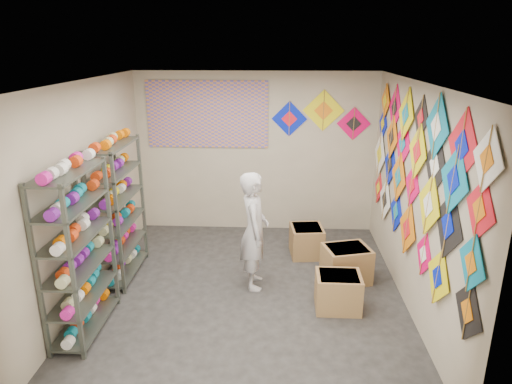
# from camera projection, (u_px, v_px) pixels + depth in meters

# --- Properties ---
(ground) EXTENTS (4.50, 4.50, 0.00)m
(ground) POSITION_uv_depth(u_px,v_px,m) (247.00, 293.00, 5.96)
(ground) COLOR black
(room_walls) EXTENTS (4.50, 4.50, 4.50)m
(room_walls) POSITION_uv_depth(u_px,v_px,m) (246.00, 172.00, 5.45)
(room_walls) COLOR tan
(room_walls) RESTS_ON ground
(shelf_rack_front) EXTENTS (0.40, 1.10, 1.90)m
(shelf_rack_front) POSITION_uv_depth(u_px,v_px,m) (78.00, 253.00, 4.95)
(shelf_rack_front) COLOR #4C5147
(shelf_rack_front) RESTS_ON ground
(shelf_rack_back) EXTENTS (0.40, 1.10, 1.90)m
(shelf_rack_back) POSITION_uv_depth(u_px,v_px,m) (118.00, 211.00, 6.18)
(shelf_rack_back) COLOR #4C5147
(shelf_rack_back) RESTS_ON ground
(string_spools) EXTENTS (0.12, 2.36, 0.12)m
(string_spools) POSITION_uv_depth(u_px,v_px,m) (100.00, 222.00, 5.53)
(string_spools) COLOR #F71EA7
(string_spools) RESTS_ON ground
(kite_wall_display) EXTENTS (0.06, 4.31, 2.07)m
(kite_wall_display) POSITION_uv_depth(u_px,v_px,m) (414.00, 173.00, 5.37)
(kite_wall_display) COLOR black
(kite_wall_display) RESTS_ON room_walls
(back_wall_kites) EXTENTS (1.62, 0.02, 0.83)m
(back_wall_kites) POSITION_uv_depth(u_px,v_px,m) (321.00, 117.00, 7.42)
(back_wall_kites) COLOR #0418BF
(back_wall_kites) RESTS_ON room_walls
(poster) EXTENTS (2.00, 0.01, 1.10)m
(poster) POSITION_uv_depth(u_px,v_px,m) (207.00, 114.00, 7.50)
(poster) COLOR #534BA3
(poster) RESTS_ON room_walls
(shopkeeper) EXTENTS (0.64, 0.48, 1.58)m
(shopkeeper) POSITION_uv_depth(u_px,v_px,m) (254.00, 231.00, 5.94)
(shopkeeper) COLOR #BDB0A3
(shopkeeper) RESTS_ON ground
(carton_a) EXTENTS (0.55, 0.46, 0.45)m
(carton_a) POSITION_uv_depth(u_px,v_px,m) (338.00, 292.00, 5.57)
(carton_a) COLOR olive
(carton_a) RESTS_ON ground
(carton_b) EXTENTS (0.70, 0.62, 0.49)m
(carton_b) POSITION_uv_depth(u_px,v_px,m) (346.00, 264.00, 6.23)
(carton_b) COLOR olive
(carton_b) RESTS_ON ground
(carton_c) EXTENTS (0.53, 0.57, 0.46)m
(carton_c) POSITION_uv_depth(u_px,v_px,m) (307.00, 241.00, 6.99)
(carton_c) COLOR olive
(carton_c) RESTS_ON ground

